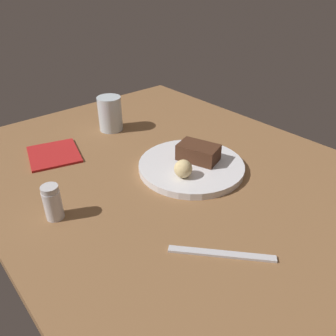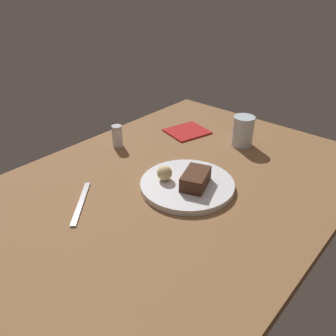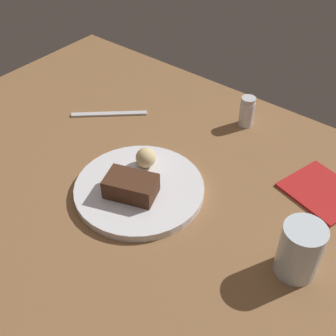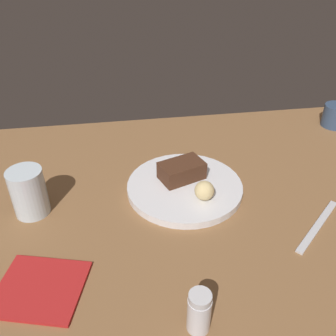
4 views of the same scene
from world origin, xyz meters
The scene contains 8 objects.
dining_table centered at (0.00, 0.00, 1.50)cm, with size 120.00×84.00×3.00cm, color brown.
dessert_plate centered at (-2.03, 4.22, 3.85)cm, with size 26.38×26.38×1.71cm, color silver.
chocolate_cake_slice centered at (-2.29, 6.80, 6.76)cm, with size 9.93×6.20×4.11cm, color #472819.
bread_roll centered at (1.08, -1.52, 6.84)cm, with size 4.27×4.27×4.27cm, color #DBC184.
salt_shaker centered at (-6.57, -29.78, 6.74)cm, with size 3.60×3.60×7.57cm.
water_glass centered at (-35.38, 1.83, 8.21)cm, with size 7.21×7.21×10.42cm, color silver.
butter_knife centered at (22.40, -11.93, 3.25)cm, with size 19.00×1.40×0.50cm, color silver.
folded_napkin centered at (-31.30, -19.01, 3.30)cm, with size 14.27×12.72×0.60cm, color #B21E1E.
Camera 2 is at (63.31, 54.03, 57.40)cm, focal length 37.31 mm.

